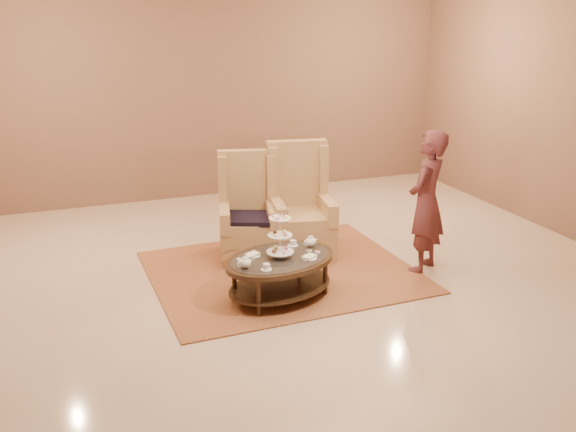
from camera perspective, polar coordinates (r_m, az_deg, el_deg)
name	(u,v)px	position (r m, az deg, el deg)	size (l,w,h in m)	color
ground	(301,289)	(7.18, 1.16, -6.49)	(8.00, 8.00, 0.00)	beige
ceiling	(301,289)	(7.18, 1.16, -6.49)	(8.00, 8.00, 0.02)	silver
wall_back	(208,88)	(10.41, -7.10, 11.22)	(8.00, 0.04, 3.50)	brown
rug	(282,272)	(7.60, -0.53, -4.97)	(3.05, 2.57, 0.02)	#A5693A
tea_table	(280,265)	(6.82, -0.70, -4.37)	(1.46, 1.19, 1.06)	black
armchair_left	(248,222)	(7.98, -3.57, -0.52)	(0.86, 0.88, 1.31)	tan
armchair_right	(300,216)	(8.08, 1.06, -0.04)	(0.88, 0.90, 1.40)	tan
person	(426,202)	(7.57, 12.20, 1.23)	(0.73, 0.69, 1.68)	#532325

